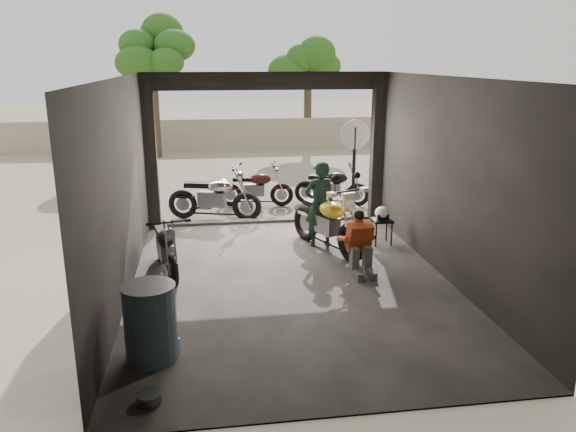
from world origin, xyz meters
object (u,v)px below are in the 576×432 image
object	(u,v)px
outside_bike_a	(214,193)
outside_bike_c	(332,183)
helmet	(382,213)
rider	(320,205)
sign_post	(355,150)
main_bike	(327,217)
mechanic	(361,246)
oil_drum	(151,324)
stool	(382,223)
outside_bike_b	(256,185)
left_bike	(166,244)

from	to	relation	value
outside_bike_a	outside_bike_c	distance (m)	2.99
outside_bike_a	helmet	distance (m)	3.82
rider	sign_post	xyz separation A→B (m)	(1.39, 2.78, 0.57)
sign_post	main_bike	bearing A→B (deg)	-98.58
rider	mechanic	size ratio (longest dim) A/B	1.59
oil_drum	sign_post	bearing A→B (deg)	57.73
mechanic	stool	world-z (taller)	mechanic
outside_bike_c	rider	distance (m)	3.18
outside_bike_c	mechanic	size ratio (longest dim) A/B	1.55
rider	mechanic	distance (m)	1.64
main_bike	stool	size ratio (longest dim) A/B	3.81
outside_bike_b	rider	bearing A→B (deg)	-155.79
outside_bike_a	stool	bearing A→B (deg)	-109.41
outside_bike_b	outside_bike_a	bearing A→B (deg)	144.33
main_bike	sign_post	distance (m)	3.39
stool	outside_bike_c	bearing A→B (deg)	95.04
left_bike	rider	size ratio (longest dim) A/B	0.93
main_bike	outside_bike_c	world-z (taller)	main_bike
main_bike	outside_bike_c	xyz separation A→B (m)	(0.83, 3.30, -0.10)
outside_bike_a	outside_bike_b	world-z (taller)	outside_bike_a
outside_bike_a	sign_post	world-z (taller)	sign_post
outside_bike_b	outside_bike_c	world-z (taller)	outside_bike_c
stool	helmet	distance (m)	0.20
stool	sign_post	bearing A→B (deg)	86.08
outside_bike_b	stool	distance (m)	3.90
outside_bike_a	sign_post	distance (m)	3.47
stool	oil_drum	bearing A→B (deg)	-136.66
outside_bike_b	main_bike	bearing A→B (deg)	-155.56
stool	sign_post	xyz separation A→B (m)	(0.20, 2.86, 0.96)
helmet	oil_drum	world-z (taller)	oil_drum
stool	sign_post	size ratio (longest dim) A/B	0.24
outside_bike_b	rider	distance (m)	3.33
sign_post	outside_bike_a	bearing A→B (deg)	-154.52
rider	main_bike	bearing A→B (deg)	98.52
helmet	sign_post	distance (m)	2.95
outside_bike_b	mechanic	bearing A→B (deg)	-156.57
outside_bike_b	oil_drum	size ratio (longest dim) A/B	1.65
outside_bike_c	stool	world-z (taller)	outside_bike_c
helmet	outside_bike_b	bearing A→B (deg)	142.73
outside_bike_a	stool	world-z (taller)	outside_bike_a
left_bike	helmet	distance (m)	4.09
left_bike	mechanic	xyz separation A→B (m)	(3.16, -0.53, -0.00)
main_bike	sign_post	size ratio (longest dim) A/B	0.92
stool	helmet	bearing A→B (deg)	101.23
main_bike	mechanic	xyz separation A→B (m)	(0.29, -1.30, -0.13)
helmet	left_bike	bearing A→B (deg)	-146.42
left_bike	oil_drum	xyz separation A→B (m)	(-0.01, -2.81, -0.05)
main_bike	outside_bike_b	world-z (taller)	main_bike
mechanic	helmet	bearing A→B (deg)	57.27
helmet	outside_bike_a	bearing A→B (deg)	164.68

